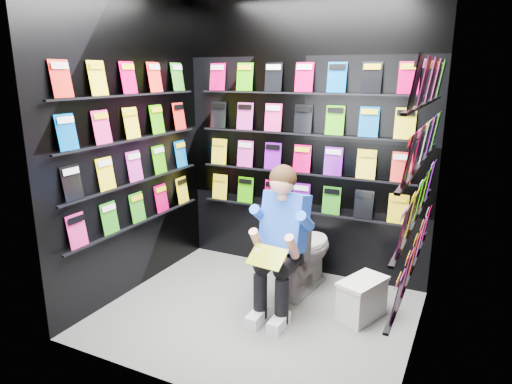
% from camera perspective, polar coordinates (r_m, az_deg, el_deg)
% --- Properties ---
extents(floor, '(2.40, 2.40, 0.00)m').
position_cam_1_polar(floor, '(3.84, 0.05, -15.01)').
color(floor, slate).
rests_on(floor, ground).
extents(wall_back, '(2.40, 0.04, 2.60)m').
position_cam_1_polar(wall_back, '(4.29, 5.99, 6.59)').
color(wall_back, black).
rests_on(wall_back, floor).
extents(wall_front, '(2.40, 0.04, 2.60)m').
position_cam_1_polar(wall_front, '(2.54, -9.92, 0.80)').
color(wall_front, black).
rests_on(wall_front, floor).
extents(wall_left, '(0.04, 2.00, 2.60)m').
position_cam_1_polar(wall_left, '(4.05, -15.44, 5.65)').
color(wall_left, black).
rests_on(wall_left, floor).
extents(wall_right, '(0.04, 2.00, 2.60)m').
position_cam_1_polar(wall_right, '(3.06, 20.68, 2.41)').
color(wall_right, black).
rests_on(wall_right, floor).
extents(comics_back, '(2.10, 0.06, 1.37)m').
position_cam_1_polar(comics_back, '(4.26, 5.85, 6.60)').
color(comics_back, '#E6267F').
rests_on(comics_back, wall_back).
extents(comics_left, '(0.06, 1.70, 1.37)m').
position_cam_1_polar(comics_left, '(4.03, -15.12, 5.70)').
color(comics_left, '#E6267F').
rests_on(comics_left, wall_left).
extents(comics_right, '(0.06, 1.70, 1.37)m').
position_cam_1_polar(comics_right, '(3.06, 20.13, 2.57)').
color(comics_right, '#E6267F').
rests_on(comics_right, wall_right).
extents(toilet, '(0.49, 0.79, 0.73)m').
position_cam_1_polar(toilet, '(4.11, 5.69, -7.25)').
color(toilet, white).
rests_on(toilet, floor).
extents(longbox, '(0.34, 0.45, 0.30)m').
position_cam_1_polar(longbox, '(3.81, 13.10, -13.07)').
color(longbox, white).
rests_on(longbox, floor).
extents(longbox_lid, '(0.37, 0.48, 0.03)m').
position_cam_1_polar(longbox_lid, '(3.74, 13.24, -10.84)').
color(longbox_lid, white).
rests_on(longbox_lid, longbox).
extents(reader, '(0.54, 0.74, 1.28)m').
position_cam_1_polar(reader, '(3.65, 3.72, -3.86)').
color(reader, blue).
rests_on(reader, toilet).
extents(held_comic, '(0.30, 0.19, 0.12)m').
position_cam_1_polar(held_comic, '(3.41, 1.39, -8.10)').
color(held_comic, green).
rests_on(held_comic, reader).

